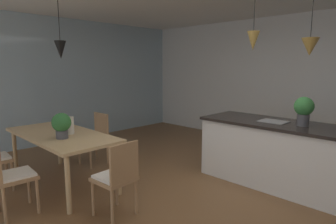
{
  "coord_description": "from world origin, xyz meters",
  "views": [
    {
      "loc": [
        2.06,
        -2.76,
        1.67
      ],
      "look_at": [
        -0.69,
        0.03,
        1.05
      ],
      "focal_mm": 30.82,
      "sensor_mm": 36.0,
      "label": 1
    }
  ],
  "objects": [
    {
      "name": "potted_plant_on_island",
      "position": [
        0.73,
        1.12,
        1.12
      ],
      "size": [
        0.25,
        0.25,
        0.38
      ],
      "color": "#4C4C51",
      "rests_on": "kitchen_island"
    },
    {
      "name": "chair_kitchen_end",
      "position": [
        -0.46,
        -1.0,
        0.47
      ],
      "size": [
        0.42,
        0.42,
        0.87
      ],
      "color": "#A87F56",
      "rests_on": "ground_plane"
    },
    {
      "name": "wall_back_kitchen",
      "position": [
        0.0,
        3.26,
        1.35
      ],
      "size": [
        10.0,
        0.12,
        2.7
      ],
      "primitive_type": "cube",
      "color": "white",
      "rests_on": "ground_plane"
    },
    {
      "name": "pendant_over_island_main",
      "position": [
        -0.04,
        1.12,
        2.03
      ],
      "size": [
        0.18,
        0.18,
        0.8
      ],
      "color": "black"
    },
    {
      "name": "potted_plant_on_table",
      "position": [
        -1.49,
        -1.12,
        0.93
      ],
      "size": [
        0.25,
        0.25,
        0.34
      ],
      "color": "#4C4C51",
      "rests_on": "dining_table"
    },
    {
      "name": "window_wall_left_glazing",
      "position": [
        -4.06,
        0.0,
        1.35
      ],
      "size": [
        0.06,
        8.4,
        2.7
      ],
      "primitive_type": "cube",
      "color": "#9EB7C6",
      "rests_on": "ground_plane"
    },
    {
      "name": "ground_plane",
      "position": [
        0.0,
        0.0,
        -0.02
      ],
      "size": [
        10.0,
        8.4,
        0.04
      ],
      "primitive_type": "cube",
      "color": "brown"
    },
    {
      "name": "chair_near_right",
      "position": [
        -1.35,
        -1.81,
        0.47
      ],
      "size": [
        0.43,
        0.43,
        0.87
      ],
      "color": "#A87F56",
      "rests_on": "ground_plane"
    },
    {
      "name": "pendant_over_table",
      "position": [
        -1.86,
        -0.9,
        1.9
      ],
      "size": [
        0.16,
        0.16,
        0.93
      ],
      "color": "black"
    },
    {
      "name": "pendant_over_island_aux",
      "position": [
        0.74,
        1.12,
        1.91
      ],
      "size": [
        0.22,
        0.22,
        0.9
      ],
      "color": "black"
    },
    {
      "name": "kitchen_island",
      "position": [
        0.35,
        1.12,
        0.46
      ],
      "size": [
        2.01,
        0.84,
        0.91
      ],
      "color": "white",
      "rests_on": "ground_plane"
    },
    {
      "name": "chair_far_left",
      "position": [
        -2.2,
        -0.2,
        0.47
      ],
      "size": [
        0.42,
        0.42,
        0.87
      ],
      "color": "#A87F56",
      "rests_on": "ground_plane"
    },
    {
      "name": "vase_on_dining_table",
      "position": [
        -1.66,
        -0.93,
        0.86
      ],
      "size": [
        0.13,
        0.13,
        0.24
      ],
      "color": "silver",
      "rests_on": "dining_table"
    },
    {
      "name": "dining_table",
      "position": [
        -1.77,
        -1.0,
        0.67
      ],
      "size": [
        1.9,
        0.86,
        0.74
      ],
      "color": "tan",
      "rests_on": "ground_plane"
    }
  ]
}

